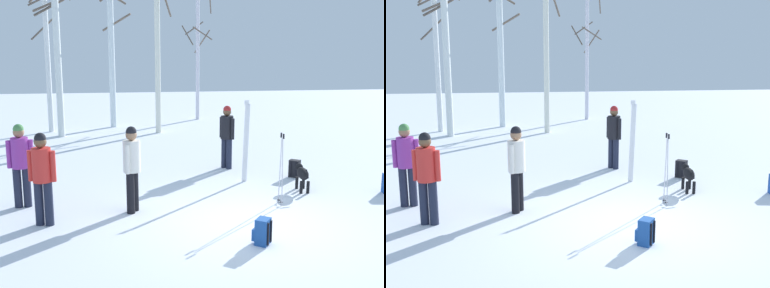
# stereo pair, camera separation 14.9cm
# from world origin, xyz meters

# --- Properties ---
(ground_plane) EXTENTS (60.00, 60.00, 0.00)m
(ground_plane) POSITION_xyz_m (0.00, 0.00, 0.00)
(ground_plane) COLOR white
(person_0) EXTENTS (0.52, 0.34, 1.72)m
(person_0) POSITION_xyz_m (-4.27, 1.64, 0.98)
(person_0) COLOR #1E2338
(person_0) RESTS_ON ground_plane
(person_1) EXTENTS (0.34, 0.47, 1.72)m
(person_1) POSITION_xyz_m (-2.06, 0.99, 0.98)
(person_1) COLOR black
(person_1) RESTS_ON ground_plane
(person_2) EXTENTS (0.51, 0.34, 1.72)m
(person_2) POSITION_xyz_m (-3.67, 0.50, 0.98)
(person_2) COLOR #1E2338
(person_2) RESTS_ON ground_plane
(person_3) EXTENTS (0.34, 0.45, 1.72)m
(person_3) POSITION_xyz_m (0.59, 4.23, 0.98)
(person_3) COLOR #1E2338
(person_3) RESTS_ON ground_plane
(dog) EXTENTS (0.29, 0.89, 0.57)m
(dog) POSITION_xyz_m (1.81, 1.88, 0.39)
(dog) COLOR black
(dog) RESTS_ON ground_plane
(ski_pair_planted_0) EXTENTS (0.19, 0.08, 1.99)m
(ski_pair_planted_0) POSITION_xyz_m (0.73, 2.83, 0.99)
(ski_pair_planted_0) COLOR white
(ski_pair_planted_0) RESTS_ON ground_plane
(ski_poles_0) EXTENTS (0.07, 0.24, 1.50)m
(ski_poles_0) POSITION_xyz_m (0.98, 0.98, 0.80)
(ski_poles_0) COLOR #B2B2BC
(ski_poles_0) RESTS_ON ground_plane
(backpack_0) EXTENTS (0.34, 0.34, 0.44)m
(backpack_0) POSITION_xyz_m (-0.01, -0.96, 0.21)
(backpack_0) COLOR #1E4C99
(backpack_0) RESTS_ON ground_plane
(backpack_1) EXTENTS (0.34, 0.35, 0.44)m
(backpack_1) POSITION_xyz_m (2.09, 3.06, 0.21)
(backpack_1) COLOR black
(backpack_1) RESTS_ON ground_plane
(birch_tree_0) EXTENTS (1.67, 1.68, 6.34)m
(birch_tree_0) POSITION_xyz_m (-4.95, 11.26, 3.34)
(birch_tree_0) COLOR white
(birch_tree_0) RESTS_ON ground_plane
(birch_tree_1) EXTENTS (1.28, 1.86, 6.88)m
(birch_tree_1) POSITION_xyz_m (-4.47, 10.03, 3.59)
(birch_tree_1) COLOR silver
(birch_tree_1) RESTS_ON ground_plane
(birch_tree_2) EXTENTS (1.40, 1.54, 6.70)m
(birch_tree_2) POSITION_xyz_m (-2.50, 12.18, 3.54)
(birch_tree_2) COLOR silver
(birch_tree_2) RESTS_ON ground_plane
(birch_tree_3) EXTENTS (1.27, 1.41, 7.81)m
(birch_tree_3) POSITION_xyz_m (-0.73, 10.34, 4.07)
(birch_tree_3) COLOR silver
(birch_tree_3) RESTS_ON ground_plane
(birch_tree_4) EXTENTS (1.43, 1.33, 5.86)m
(birch_tree_4) POSITION_xyz_m (1.42, 13.91, 2.99)
(birch_tree_4) COLOR silver
(birch_tree_4) RESTS_ON ground_plane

